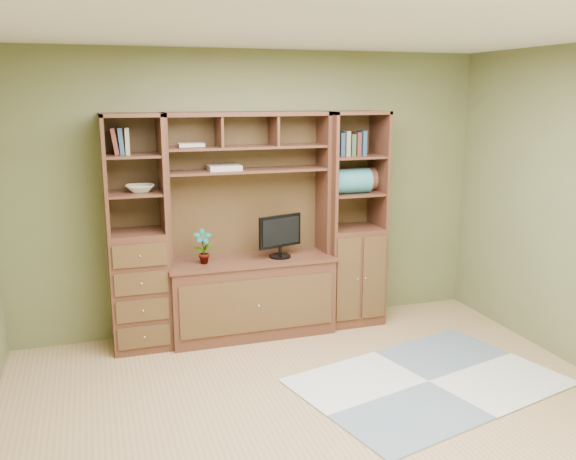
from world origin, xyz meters
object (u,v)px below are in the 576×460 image
object	(u,v)px
left_tower	(137,234)
monitor	(280,228)
center_hutch	(250,227)
right_tower	(353,219)

from	to	relation	value
left_tower	monitor	xyz separation A→B (m)	(1.27, -0.07, -0.02)
monitor	center_hutch	bearing A→B (deg)	154.89
right_tower	monitor	xyz separation A→B (m)	(-0.76, -0.07, -0.02)
right_tower	left_tower	bearing A→B (deg)	180.00
left_tower	right_tower	distance (m)	2.02
left_tower	right_tower	world-z (taller)	same
left_tower	monitor	world-z (taller)	left_tower
center_hutch	left_tower	size ratio (longest dim) A/B	1.00
left_tower	monitor	distance (m)	1.27
center_hutch	right_tower	world-z (taller)	same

